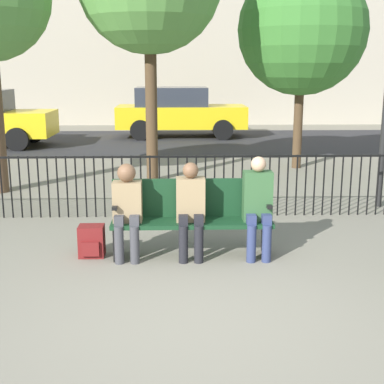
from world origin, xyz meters
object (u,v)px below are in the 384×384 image
Objects in this scene: backpack at (92,241)px; tree_2 at (302,30)px; seated_person_2 at (258,203)px; seated_person_0 at (127,206)px; parked_car_1 at (179,111)px; park_bench at (192,215)px; seated_person_1 at (191,206)px.

backpack is 0.09× the size of tree_2.
tree_2 is at bearing 73.03° from seated_person_2.
seated_person_2 is at bearing 0.17° from seated_person_0.
seated_person_2 is 0.29× the size of parked_car_1.
seated_person_1 is at bearing -97.52° from park_bench.
backpack is 11.59m from parked_car_1.
seated_person_1 is 1.28m from backpack.
tree_2 is (2.57, 5.75, 2.53)m from park_bench.
tree_2 reaches higher than parked_car_1.
park_bench is 1.25m from backpack.
seated_person_1 is 0.28× the size of parked_car_1.
tree_2 is 1.06× the size of parked_car_1.
seated_person_2 reaches higher than park_bench.
seated_person_0 is (-0.77, -0.13, 0.15)m from park_bench.
seated_person_2 is at bearing -9.41° from park_bench.
seated_person_2 is (1.54, 0.00, 0.03)m from seated_person_0.
backpack is at bearing -123.11° from tree_2.
parked_car_1 reaches higher than seated_person_0.
seated_person_1 is (0.75, 0.00, -0.01)m from seated_person_0.
seated_person_1 is 0.95× the size of seated_person_2.
tree_2 is at bearing 56.89° from backpack.
park_bench is 1.67× the size of seated_person_0.
seated_person_2 reaches higher than seated_person_1.
seated_person_2 reaches higher than backpack.
park_bench is 6.79m from tree_2.
park_bench is 0.43× the size of tree_2.
seated_person_2 is (0.80, 0.00, 0.03)m from seated_person_1.
park_bench is at bearing 170.59° from seated_person_2.
backpack is (-1.21, -0.05, -0.31)m from park_bench.
tree_2 reaches higher than seated_person_1.
park_bench is at bearing -114.11° from tree_2.
parked_car_1 is at bearing 94.25° from seated_person_2.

